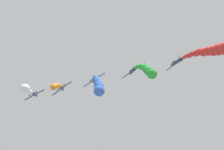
% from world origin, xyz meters
% --- Properties ---
extents(airplane_lead, '(8.55, 10.35, 4.92)m').
position_xyz_m(airplane_lead, '(-30.41, 25.94, 105.20)').
color(airplane_lead, navy).
extents(smoke_trail_lead, '(3.70, 23.64, 3.23)m').
position_xyz_m(smoke_trail_lead, '(-29.48, 2.47, 104.88)').
color(smoke_trail_lead, white).
extents(airplane_left_inner, '(7.84, 10.35, 6.06)m').
position_xyz_m(airplane_left_inner, '(-18.26, 14.53, 106.84)').
color(airplane_left_inner, navy).
extents(smoke_trail_left_inner, '(2.91, 14.31, 3.35)m').
position_xyz_m(smoke_trail_left_inner, '(-19.05, -1.85, 105.81)').
color(smoke_trail_left_inner, orange).
extents(airplane_right_inner, '(8.15, 10.35, 5.61)m').
position_xyz_m(airplane_right_inner, '(-6.15, 6.21, 109.16)').
color(airplane_right_inner, navy).
extents(smoke_trail_right_inner, '(3.05, 23.20, 8.61)m').
position_xyz_m(smoke_trail_right_inner, '(-5.66, -17.26, 104.76)').
color(smoke_trail_right_inner, blue).
extents(airplane_left_outer, '(8.16, 10.35, 5.60)m').
position_xyz_m(airplane_left_outer, '(6.26, -5.46, 110.77)').
color(airplane_left_outer, navy).
extents(smoke_trail_left_outer, '(2.99, 19.60, 6.49)m').
position_xyz_m(smoke_trail_left_outer, '(6.89, -25.91, 107.74)').
color(smoke_trail_left_outer, green).
extents(airplane_right_outer, '(7.75, 10.35, 6.17)m').
position_xyz_m(airplane_right_outer, '(18.84, -13.75, 112.48)').
color(airplane_right_outer, navy).
extents(smoke_trail_right_outer, '(7.09, 23.65, 4.56)m').
position_xyz_m(smoke_trail_right_outer, '(22.09, -36.99, 110.97)').
color(smoke_trail_right_outer, red).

